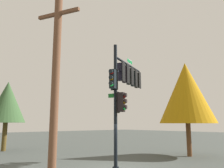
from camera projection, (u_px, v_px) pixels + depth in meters
The scene contains 4 objects.
signal_pole_assembly at pixel (125, 84), 14.60m from camera, with size 4.65×2.56×7.17m.
utility_pole at pixel (55, 90), 8.07m from camera, with size 0.85×1.69×7.16m.
tree_mid at pixel (7, 102), 22.14m from camera, with size 3.55×3.55×6.56m.
tree_far at pixel (186, 93), 18.79m from camera, with size 4.47×4.47×7.52m.
Camera 1 is at (-8.89, -9.71, 2.54)m, focal length 36.90 mm.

